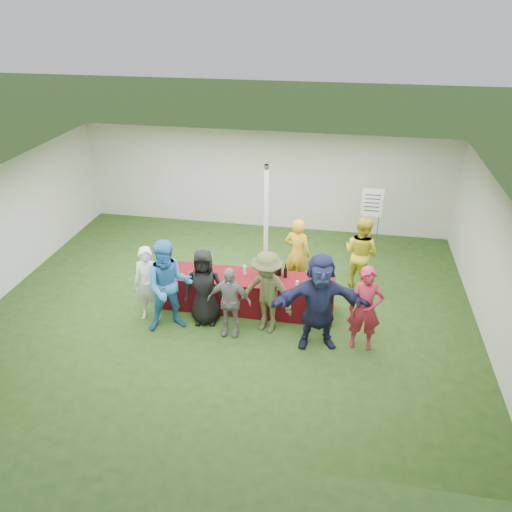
% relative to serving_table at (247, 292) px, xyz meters
% --- Properties ---
extents(ground, '(60.00, 60.00, 0.00)m').
position_rel_serving_table_xyz_m(ground, '(-0.33, 0.18, -0.38)').
color(ground, '#284719').
rests_on(ground, ground).
extents(tent, '(10.00, 10.00, 10.00)m').
position_rel_serving_table_xyz_m(tent, '(0.17, 1.38, 0.98)').
color(tent, white).
rests_on(tent, ground).
extents(serving_table, '(3.60, 0.80, 0.75)m').
position_rel_serving_table_xyz_m(serving_table, '(0.00, 0.00, 0.00)').
color(serving_table, maroon).
rests_on(serving_table, ground).
extents(wine_bottles, '(0.58, 0.14, 0.32)m').
position_rel_serving_table_xyz_m(wine_bottles, '(0.55, 0.15, 0.50)').
color(wine_bottles, black).
rests_on(wine_bottles, serving_table).
extents(wine_glasses, '(2.79, 0.15, 0.16)m').
position_rel_serving_table_xyz_m(wine_glasses, '(-0.25, -0.26, 0.49)').
color(wine_glasses, silver).
rests_on(wine_glasses, serving_table).
extents(water_bottle, '(0.07, 0.07, 0.23)m').
position_rel_serving_table_xyz_m(water_bottle, '(-0.05, 0.08, 0.48)').
color(water_bottle, silver).
rests_on(water_bottle, serving_table).
extents(bar_towel, '(0.25, 0.18, 0.03)m').
position_rel_serving_table_xyz_m(bar_towel, '(1.58, 0.05, 0.39)').
color(bar_towel, white).
rests_on(bar_towel, serving_table).
extents(dump_bucket, '(0.21, 0.21, 0.18)m').
position_rel_serving_table_xyz_m(dump_bucket, '(1.66, -0.22, 0.46)').
color(dump_bucket, slate).
rests_on(dump_bucket, serving_table).
extents(wine_list_sign, '(0.50, 0.03, 1.80)m').
position_rel_serving_table_xyz_m(wine_list_sign, '(2.50, 2.79, 0.94)').
color(wine_list_sign, slate).
rests_on(wine_list_sign, ground).
extents(staff_pourer, '(0.69, 0.55, 1.65)m').
position_rel_serving_table_xyz_m(staff_pourer, '(0.93, 1.05, 0.45)').
color(staff_pourer, gold).
rests_on(staff_pourer, ground).
extents(staff_back, '(1.04, 0.99, 1.69)m').
position_rel_serving_table_xyz_m(staff_back, '(2.30, 1.31, 0.47)').
color(staff_back, gold).
rests_on(staff_back, ground).
extents(customer_0, '(0.61, 0.44, 1.59)m').
position_rel_serving_table_xyz_m(customer_0, '(-1.83, -0.70, 0.42)').
color(customer_0, silver).
rests_on(customer_0, ground).
extents(customer_1, '(1.12, 1.01, 1.89)m').
position_rel_serving_table_xyz_m(customer_1, '(-1.31, -0.94, 0.57)').
color(customer_1, '#2A78C0').
rests_on(customer_1, ground).
extents(customer_2, '(0.84, 0.61, 1.59)m').
position_rel_serving_table_xyz_m(customer_2, '(-0.71, -0.62, 0.42)').
color(customer_2, black).
rests_on(customer_2, ground).
extents(customer_3, '(0.85, 0.36, 1.45)m').
position_rel_serving_table_xyz_m(customer_3, '(-0.15, -0.92, 0.35)').
color(customer_3, slate).
rests_on(customer_3, ground).
extents(customer_4, '(1.25, 0.97, 1.70)m').
position_rel_serving_table_xyz_m(customer_4, '(0.54, -0.68, 0.48)').
color(customer_4, '#474A29').
rests_on(customer_4, ground).
extents(customer_5, '(1.84, 0.92, 1.90)m').
position_rel_serving_table_xyz_m(customer_5, '(1.54, -0.97, 0.58)').
color(customer_5, '#1B2043').
rests_on(customer_5, ground).
extents(customer_6, '(0.61, 0.40, 1.67)m').
position_rel_serving_table_xyz_m(customer_6, '(2.37, -0.88, 0.46)').
color(customer_6, maroon).
rests_on(customer_6, ground).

